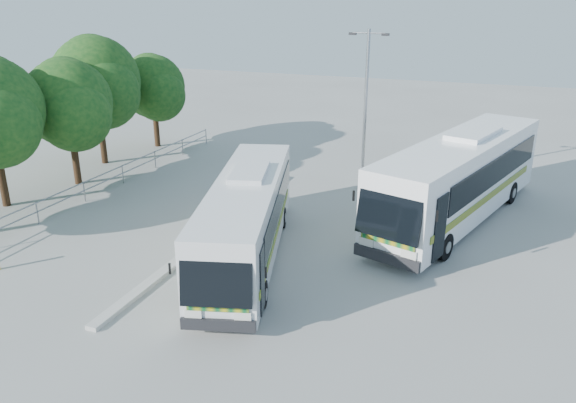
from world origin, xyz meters
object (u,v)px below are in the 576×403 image
at_px(tree_far_e, 154,87).
at_px(tree_far_c, 69,103).
at_px(tree_far_d, 97,81).
at_px(coach_adjacent, 460,177).
at_px(coach_main, 247,217).
at_px(lamppost, 366,104).

bearing_deg(tree_far_e, tree_far_c, -86.46).
xyz_separation_m(tree_far_d, coach_adjacent, (20.24, -1.78, -2.84)).
xyz_separation_m(coach_main, lamppost, (2.04, 9.49, 2.69)).
height_order(tree_far_c, tree_far_d, tree_far_d).
xyz_separation_m(tree_far_c, lamppost, (14.12, 4.58, 0.10)).
xyz_separation_m(tree_far_c, coach_main, (12.08, -4.91, -2.59)).
bearing_deg(coach_adjacent, tree_far_e, 179.05).
bearing_deg(tree_far_d, coach_main, -32.97).
height_order(tree_far_e, coach_main, tree_far_e).
xyz_separation_m(tree_far_e, coach_main, (12.59, -13.11, -2.22)).
height_order(tree_far_c, tree_far_e, tree_far_c).
distance_m(tree_far_d, coach_main, 16.13).
height_order(tree_far_c, coach_main, tree_far_c).
height_order(tree_far_c, lamppost, lamppost).
bearing_deg(tree_far_d, lamppost, 3.30).
bearing_deg(lamppost, tree_far_d, -175.08).
distance_m(coach_main, coach_adjacent, 9.77).
bearing_deg(tree_far_e, coach_adjacent, -17.79).
height_order(coach_main, coach_adjacent, coach_adjacent).
bearing_deg(tree_far_d, coach_adjacent, -5.01).
relative_size(tree_far_c, lamppost, 0.82).
bearing_deg(coach_main, lamppost, 61.78).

